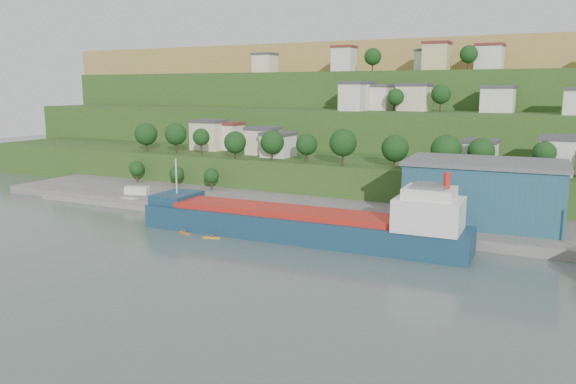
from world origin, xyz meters
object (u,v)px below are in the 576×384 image
Objects in this scene: cargo_ship_near at (307,226)px; caravan at (137,192)px; warehouse at (484,191)px; kayak_orange at (185,232)px.

cargo_ship_near is 10.95× the size of caravan.
cargo_ship_near reaches higher than warehouse.
cargo_ship_near is 25.50m from kayak_orange.
caravan reaches higher than kayak_orange.
warehouse reaches higher than caravan.
caravan is 1.90× the size of kayak_orange.
warehouse is 5.26× the size of caravan.
caravan is (-84.66, -8.58, -5.82)m from warehouse.
warehouse is (29.38, 22.26, 5.72)m from cargo_ship_near.
caravan is at bearing 163.96° from cargo_ship_near.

